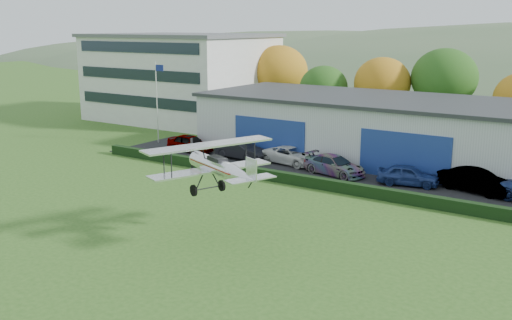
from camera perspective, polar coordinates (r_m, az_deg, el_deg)
The scene contains 14 objects.
ground at distance 29.26m, azimuth -10.36°, elevation -9.89°, with size 300.00×300.00×0.00m, color #2E591C.
apron at distance 44.70m, azimuth 11.52°, elevation -1.76°, with size 48.00×9.00×0.05m, color black.
hedge at distance 40.33m, azimuth 8.95°, elevation -2.74°, with size 46.00×0.60×0.80m, color black.
hangar at distance 49.95m, azimuth 16.83°, elevation 2.60°, with size 40.60×12.60×5.30m.
office_block at distance 71.95m, azimuth -7.40°, elevation 8.20°, with size 20.60×15.60×10.40m.
flagpole at distance 56.98m, azimuth -9.75°, elevation 6.39°, with size 1.05×0.10×8.00m.
tree_belt at distance 62.75m, azimuth 16.80°, elevation 7.39°, with size 75.70×13.22×10.12m.
car_0 at distance 53.06m, azimuth -6.54°, elevation 1.67°, with size 1.84×4.58×1.56m, color gray.
car_1 at distance 49.81m, azimuth -1.52°, elevation 1.00°, with size 1.67×4.79×1.58m, color black.
car_2 at distance 48.10m, azimuth 3.52°, elevation 0.46°, with size 2.39×5.19×1.44m, color silver.
car_3 at distance 44.97m, azimuth 7.79°, elevation -0.50°, with size 2.11×5.19×1.51m, color gray.
car_4 at distance 43.03m, azimuth 14.87°, elevation -1.46°, with size 1.77×4.40×1.50m, color navy.
car_5 at distance 42.71m, azimuth 20.95°, elevation -1.89°, with size 1.77×5.07×1.67m, color gray.
biplane at distance 30.39m, azimuth -3.77°, elevation -0.54°, with size 6.66×7.42×2.82m.
Camera 1 is at (18.95, -19.18, 11.38)m, focal length 40.30 mm.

